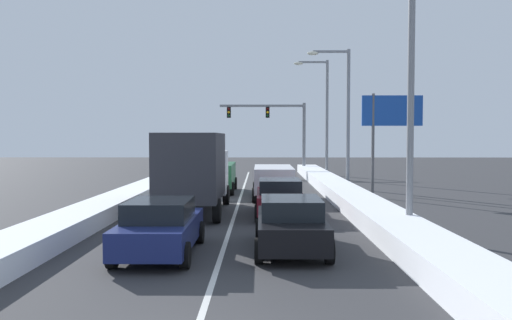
{
  "coord_description": "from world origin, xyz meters",
  "views": [
    {
      "loc": [
        1.05,
        -7.2,
        3.2
      ],
      "look_at": [
        0.75,
        30.99,
        1.54
      ],
      "focal_mm": 36.87,
      "sensor_mm": 36.0,
      "label": 1
    }
  ],
  "objects_px": {
    "traffic_light_gantry": "(277,122)",
    "roadside_sign_right": "(392,122)",
    "street_lamp_right_far": "(323,109)",
    "box_truck_center_lane_second": "(195,168)",
    "sedan_navy_center_lane_nearest": "(160,227)",
    "street_lamp_right_near": "(400,80)",
    "suv_white_right_lane_third": "(273,179)",
    "sedan_black_right_lane_nearest": "(291,224)",
    "sedan_maroon_right_lane_second": "(280,197)",
    "street_lamp_right_mid": "(343,106)",
    "suv_green_center_lane_third": "(217,175)"
  },
  "relations": [
    {
      "from": "suv_green_center_lane_third",
      "to": "street_lamp_right_mid",
      "type": "relative_size",
      "value": 0.57
    },
    {
      "from": "street_lamp_right_far",
      "to": "roadside_sign_right",
      "type": "height_order",
      "value": "street_lamp_right_far"
    },
    {
      "from": "street_lamp_right_mid",
      "to": "traffic_light_gantry",
      "type": "bearing_deg",
      "value": 104.68
    },
    {
      "from": "suv_green_center_lane_third",
      "to": "traffic_light_gantry",
      "type": "distance_m",
      "value": 16.67
    },
    {
      "from": "traffic_light_gantry",
      "to": "box_truck_center_lane_second",
      "type": "bearing_deg",
      "value": -99.94
    },
    {
      "from": "sedan_maroon_right_lane_second",
      "to": "suv_green_center_lane_third",
      "type": "relative_size",
      "value": 0.92
    },
    {
      "from": "sedan_navy_center_lane_nearest",
      "to": "traffic_light_gantry",
      "type": "bearing_deg",
      "value": 82.48
    },
    {
      "from": "sedan_navy_center_lane_nearest",
      "to": "traffic_light_gantry",
      "type": "relative_size",
      "value": 0.6
    },
    {
      "from": "traffic_light_gantry",
      "to": "street_lamp_right_far",
      "type": "relative_size",
      "value": 0.83
    },
    {
      "from": "sedan_black_right_lane_nearest",
      "to": "roadside_sign_right",
      "type": "distance_m",
      "value": 14.9
    },
    {
      "from": "box_truck_center_lane_second",
      "to": "sedan_navy_center_lane_nearest",
      "type": "bearing_deg",
      "value": -89.78
    },
    {
      "from": "suv_white_right_lane_third",
      "to": "street_lamp_right_far",
      "type": "height_order",
      "value": "street_lamp_right_far"
    },
    {
      "from": "sedan_maroon_right_lane_second",
      "to": "street_lamp_right_near",
      "type": "height_order",
      "value": "street_lamp_right_near"
    },
    {
      "from": "street_lamp_right_far",
      "to": "sedan_navy_center_lane_nearest",
      "type": "bearing_deg",
      "value": -105.97
    },
    {
      "from": "roadside_sign_right",
      "to": "street_lamp_right_mid",
      "type": "bearing_deg",
      "value": 111.87
    },
    {
      "from": "traffic_light_gantry",
      "to": "street_lamp_right_near",
      "type": "xyz_separation_m",
      "value": [
        2.96,
        -29.22,
        0.52
      ]
    },
    {
      "from": "suv_white_right_lane_third",
      "to": "street_lamp_right_far",
      "type": "xyz_separation_m",
      "value": [
        4.1,
        13.2,
        4.35
      ]
    },
    {
      "from": "suv_white_right_lane_third",
      "to": "traffic_light_gantry",
      "type": "relative_size",
      "value": 0.65
    },
    {
      "from": "sedan_maroon_right_lane_second",
      "to": "roadside_sign_right",
      "type": "height_order",
      "value": "roadside_sign_right"
    },
    {
      "from": "roadside_sign_right",
      "to": "street_lamp_right_far",
      "type": "bearing_deg",
      "value": 99.94
    },
    {
      "from": "suv_white_right_lane_third",
      "to": "suv_green_center_lane_third",
      "type": "distance_m",
      "value": 4.56
    },
    {
      "from": "box_truck_center_lane_second",
      "to": "street_lamp_right_near",
      "type": "height_order",
      "value": "street_lamp_right_near"
    },
    {
      "from": "street_lamp_right_far",
      "to": "box_truck_center_lane_second",
      "type": "bearing_deg",
      "value": -112.16
    },
    {
      "from": "traffic_light_gantry",
      "to": "roadside_sign_right",
      "type": "bearing_deg",
      "value": -73.42
    },
    {
      "from": "street_lamp_right_near",
      "to": "street_lamp_right_mid",
      "type": "height_order",
      "value": "street_lamp_right_mid"
    },
    {
      "from": "traffic_light_gantry",
      "to": "street_lamp_right_mid",
      "type": "bearing_deg",
      "value": -75.32
    },
    {
      "from": "sedan_navy_center_lane_nearest",
      "to": "sedan_maroon_right_lane_second",
      "type": "bearing_deg",
      "value": 63.43
    },
    {
      "from": "suv_green_center_lane_third",
      "to": "street_lamp_right_far",
      "type": "relative_size",
      "value": 0.54
    },
    {
      "from": "sedan_maroon_right_lane_second",
      "to": "suv_green_center_lane_third",
      "type": "height_order",
      "value": "suv_green_center_lane_third"
    },
    {
      "from": "sedan_black_right_lane_nearest",
      "to": "street_lamp_right_near",
      "type": "distance_m",
      "value": 6.04
    },
    {
      "from": "suv_white_right_lane_third",
      "to": "street_lamp_right_near",
      "type": "distance_m",
      "value": 11.58
    },
    {
      "from": "sedan_navy_center_lane_nearest",
      "to": "street_lamp_right_near",
      "type": "relative_size",
      "value": 0.53
    },
    {
      "from": "suv_white_right_lane_third",
      "to": "suv_green_center_lane_third",
      "type": "bearing_deg",
      "value": 134.59
    },
    {
      "from": "box_truck_center_lane_second",
      "to": "traffic_light_gantry",
      "type": "distance_m",
      "value": 24.82
    },
    {
      "from": "sedan_navy_center_lane_nearest",
      "to": "street_lamp_right_mid",
      "type": "distance_m",
      "value": 20.45
    },
    {
      "from": "street_lamp_right_near",
      "to": "street_lamp_right_mid",
      "type": "distance_m",
      "value": 15.6
    },
    {
      "from": "traffic_light_gantry",
      "to": "roadside_sign_right",
      "type": "relative_size",
      "value": 1.37
    },
    {
      "from": "sedan_maroon_right_lane_second",
      "to": "suv_green_center_lane_third",
      "type": "distance_m",
      "value": 9.81
    },
    {
      "from": "sedan_navy_center_lane_nearest",
      "to": "street_lamp_right_near",
      "type": "bearing_deg",
      "value": 21.31
    },
    {
      "from": "sedan_black_right_lane_nearest",
      "to": "sedan_navy_center_lane_nearest",
      "type": "xyz_separation_m",
      "value": [
        -3.57,
        -0.51,
        0.0
      ]
    },
    {
      "from": "sedan_navy_center_lane_nearest",
      "to": "traffic_light_gantry",
      "type": "xyz_separation_m",
      "value": [
        4.23,
        32.03,
        3.73
      ]
    },
    {
      "from": "street_lamp_right_mid",
      "to": "street_lamp_right_far",
      "type": "bearing_deg",
      "value": 92.24
    },
    {
      "from": "sedan_navy_center_lane_nearest",
      "to": "roadside_sign_right",
      "type": "height_order",
      "value": "roadside_sign_right"
    },
    {
      "from": "sedan_maroon_right_lane_second",
      "to": "street_lamp_right_mid",
      "type": "relative_size",
      "value": 0.52
    },
    {
      "from": "suv_green_center_lane_third",
      "to": "street_lamp_right_near",
      "type": "height_order",
      "value": "street_lamp_right_near"
    },
    {
      "from": "suv_green_center_lane_third",
      "to": "street_lamp_right_far",
      "type": "xyz_separation_m",
      "value": [
        7.3,
        9.96,
        4.35
      ]
    },
    {
      "from": "suv_white_right_lane_third",
      "to": "roadside_sign_right",
      "type": "relative_size",
      "value": 0.89
    },
    {
      "from": "sedan_maroon_right_lane_second",
      "to": "roadside_sign_right",
      "type": "distance_m",
      "value": 9.68
    },
    {
      "from": "suv_white_right_lane_third",
      "to": "box_truck_center_lane_second",
      "type": "relative_size",
      "value": 0.68
    },
    {
      "from": "sedan_navy_center_lane_nearest",
      "to": "suv_green_center_lane_third",
      "type": "height_order",
      "value": "suv_green_center_lane_third"
    }
  ]
}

